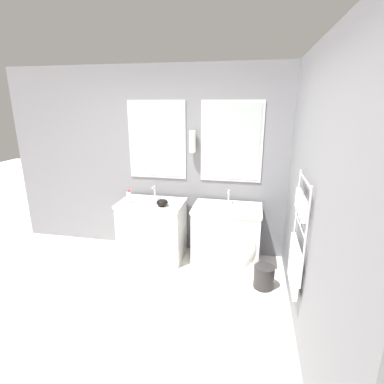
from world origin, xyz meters
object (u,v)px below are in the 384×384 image
(toiletry_bottle, at_px, (129,197))
(amenity_bowl, at_px, (162,203))
(vanity_left, at_px, (152,230))
(waste_bin, at_px, (264,276))
(vanity_right, at_px, (226,237))

(toiletry_bottle, bearing_deg, amenity_bowl, -4.72)
(vanity_left, xyz_separation_m, amenity_bowl, (0.19, -0.10, 0.45))
(vanity_left, bearing_deg, waste_bin, -15.71)
(toiletry_bottle, bearing_deg, vanity_right, 2.53)
(amenity_bowl, bearing_deg, toiletry_bottle, 175.28)
(vanity_right, height_order, amenity_bowl, amenity_bowl)
(vanity_left, xyz_separation_m, toiletry_bottle, (-0.28, -0.06, 0.49))
(vanity_left, bearing_deg, amenity_bowl, -26.59)
(vanity_left, height_order, amenity_bowl, amenity_bowl)
(vanity_left, xyz_separation_m, waste_bin, (1.52, -0.43, -0.27))
(vanity_right, relative_size, waste_bin, 3.24)
(vanity_left, height_order, vanity_right, same)
(waste_bin, bearing_deg, vanity_left, 164.29)
(amenity_bowl, relative_size, waste_bin, 0.56)
(amenity_bowl, height_order, waste_bin, amenity_bowl)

